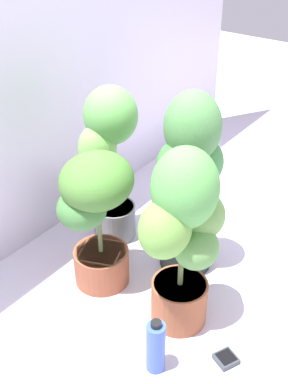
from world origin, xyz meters
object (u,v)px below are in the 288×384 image
Objects in this scene: hygrometer_box at (226,359)px; nutrient_bottle at (156,347)px; potted_plant_back_center at (109,154)px; potted_plant_center at (190,172)px; potted_plant_front_left at (183,230)px; potted_plant_back_left at (95,210)px.

nutrient_bottle is at bearing 156.99° from hygrometer_box.
nutrient_bottle is at bearing -129.16° from potted_plant_back_center.
potted_plant_center is 3.60× the size of nutrient_bottle.
nutrient_bottle is at bearing -166.31° from potted_plant_front_left.
potted_plant_back_center is 7.73× the size of hygrometer_box.
potted_plant_center is at bearing 28.81° from potted_plant_front_left.
hygrometer_box is at bearing -47.62° from nutrient_bottle.
potted_plant_back_center is (0.28, 0.60, 0.02)m from potted_plant_front_left.
hygrometer_box is (-0.08, -0.27, -0.46)m from potted_plant_front_left.
nutrient_bottle is at bearing -116.20° from potted_plant_back_left.
potted_plant_center reaches higher than potted_plant_front_left.
hygrometer_box is (-0.36, -0.87, -0.47)m from potted_plant_back_center.
potted_plant_back_center is at bearing 29.94° from potted_plant_back_left.
potted_plant_front_left is at bearing 98.97° from hygrometer_box.
potted_plant_back_left is 2.67× the size of nutrient_bottle.
potted_plant_center reaches higher than potted_plant_back_center.
potted_plant_front_left is 0.54m from hygrometer_box.
potted_plant_front_left is 0.66m from potted_plant_back_center.
potted_plant_center is 0.75m from nutrient_bottle.
potted_plant_back_left is at bearing 143.73° from potted_plant_center.
potted_plant_center reaches higher than potted_plant_back_left.
potted_plant_center is (0.04, -0.42, 0.03)m from potted_plant_back_center.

